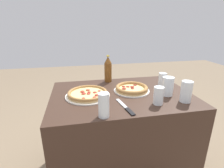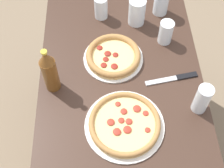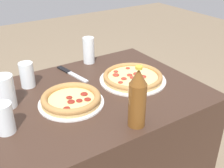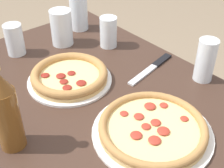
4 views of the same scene
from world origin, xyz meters
TOP-DOWN VIEW (x-y plane):
  - table at (0.00, 0.00)m, footprint 1.04×0.73m
  - pizza_pepperoni at (0.09, 0.03)m, footprint 0.28×0.28m
  - pizza_margherita at (-0.25, -0.00)m, footprint 0.32×0.32m
  - glass_red_wine at (-0.18, -0.31)m, footprint 0.06×0.06m
  - glass_water at (0.32, -0.09)m, footprint 0.08×0.08m
  - glass_lemonade at (0.39, -0.22)m, footprint 0.07×0.07m
  - glass_cola at (0.19, -0.22)m, footprint 0.07×0.07m
  - glass_orange_juice at (0.37, 0.08)m, footprint 0.07×0.07m
  - beer_bottle at (-0.05, 0.30)m, footprint 0.07×0.07m
  - knife at (-0.03, -0.23)m, footprint 0.07×0.24m

SIDE VIEW (x-z plane):
  - table at x=0.00m, z-range 0.00..0.72m
  - knife at x=-0.03m, z-range 0.72..0.73m
  - pizza_margherita at x=-0.25m, z-range 0.72..0.76m
  - pizza_pepperoni at x=0.09m, z-range 0.72..0.76m
  - glass_cola at x=0.19m, z-range 0.72..0.84m
  - glass_orange_juice at x=0.37m, z-range 0.72..0.84m
  - glass_lemonade at x=0.39m, z-range 0.72..0.86m
  - glass_water at x=0.32m, z-range 0.72..0.86m
  - glass_red_wine at x=-0.18m, z-range 0.72..0.86m
  - beer_bottle at x=-0.05m, z-range 0.72..0.96m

